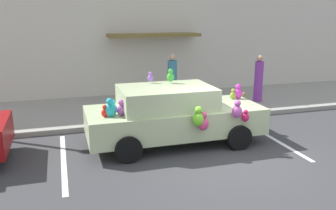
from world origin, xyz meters
TOP-DOWN VIEW (x-y plane):
  - ground_plane at (0.00, 0.00)m, footprint 60.00×60.00m
  - sidewalk at (0.00, 5.00)m, footprint 24.00×4.00m
  - storefront_building at (-0.00, 7.14)m, footprint 24.00×1.25m
  - parking_stripe_front at (1.77, 1.00)m, footprint 0.12×3.60m
  - parking_stripe_rear at (-3.83, 1.00)m, footprint 0.12×3.60m
  - plush_covered_car at (-1.00, 1.38)m, footprint 4.59×2.17m
  - teddy_bear_on_sidewalk at (2.24, 3.59)m, footprint 0.30×0.25m
  - pedestrian_near_shopfront at (0.16, 5.06)m, footprint 0.35×0.35m
  - pedestrian_walking_past at (3.30, 4.34)m, footprint 0.32×0.32m

SIDE VIEW (x-z plane):
  - ground_plane at x=0.00m, z-range 0.00..0.00m
  - parking_stripe_front at x=1.77m, z-range 0.00..0.01m
  - parking_stripe_rear at x=-3.83m, z-range 0.00..0.01m
  - sidewalk at x=0.00m, z-range 0.00..0.15m
  - teddy_bear_on_sidewalk at x=2.24m, z-range 0.13..0.70m
  - plush_covered_car at x=-1.00m, z-range -0.17..1.77m
  - pedestrian_walking_past at x=3.30m, z-range 0.10..1.85m
  - pedestrian_near_shopfront at x=0.16m, z-range 0.09..1.88m
  - storefront_building at x=0.00m, z-range -0.01..6.39m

